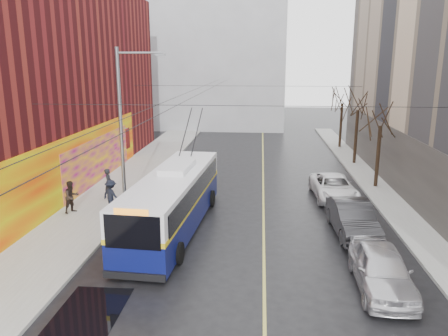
{
  "coord_description": "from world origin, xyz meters",
  "views": [
    {
      "loc": [
        1.25,
        -12.9,
        8.23
      ],
      "look_at": [
        -0.75,
        10.67,
        2.48
      ],
      "focal_mm": 35.0,
      "sensor_mm": 36.0,
      "label": 1
    }
  ],
  "objects_px": {
    "parked_car_c": "(333,187)",
    "pedestrian_c": "(111,195)",
    "trolleybus": "(173,200)",
    "pedestrian_a": "(109,184)",
    "pedestrian_b": "(72,197)",
    "following_car": "(203,166)",
    "tree_mid": "(359,100)",
    "parked_car_a": "(382,269)",
    "tree_near": "(382,114)",
    "streetlight_pole": "(124,126)",
    "tree_far": "(343,95)",
    "parked_car_b": "(352,218)"
  },
  "relations": [
    {
      "from": "trolleybus",
      "to": "pedestrian_a",
      "type": "distance_m",
      "value": 6.45
    },
    {
      "from": "streetlight_pole",
      "to": "trolleybus",
      "type": "bearing_deg",
      "value": -37.82
    },
    {
      "from": "parked_car_c",
      "to": "pedestrian_b",
      "type": "bearing_deg",
      "value": -166.94
    },
    {
      "from": "tree_near",
      "to": "parked_car_a",
      "type": "distance_m",
      "value": 14.68
    },
    {
      "from": "tree_mid",
      "to": "pedestrian_b",
      "type": "height_order",
      "value": "tree_mid"
    },
    {
      "from": "trolleybus",
      "to": "parked_car_b",
      "type": "xyz_separation_m",
      "value": [
        8.83,
        0.04,
        -0.72
      ]
    },
    {
      "from": "parked_car_b",
      "to": "following_car",
      "type": "height_order",
      "value": "parked_car_b"
    },
    {
      "from": "streetlight_pole",
      "to": "tree_mid",
      "type": "xyz_separation_m",
      "value": [
        15.14,
        13.0,
        0.41
      ]
    },
    {
      "from": "tree_mid",
      "to": "parked_car_c",
      "type": "bearing_deg",
      "value": -108.5
    },
    {
      "from": "tree_near",
      "to": "following_car",
      "type": "bearing_deg",
      "value": 167.79
    },
    {
      "from": "pedestrian_a",
      "to": "pedestrian_b",
      "type": "distance_m",
      "value": 2.92
    },
    {
      "from": "tree_near",
      "to": "pedestrian_b",
      "type": "relative_size",
      "value": 3.58
    },
    {
      "from": "streetlight_pole",
      "to": "tree_near",
      "type": "distance_m",
      "value": 16.28
    },
    {
      "from": "streetlight_pole",
      "to": "tree_far",
      "type": "height_order",
      "value": "streetlight_pole"
    },
    {
      "from": "tree_mid",
      "to": "following_car",
      "type": "distance_m",
      "value": 13.6
    },
    {
      "from": "tree_far",
      "to": "pedestrian_b",
      "type": "distance_m",
      "value": 27.85
    },
    {
      "from": "tree_near",
      "to": "following_car",
      "type": "relative_size",
      "value": 1.64
    },
    {
      "from": "parked_car_a",
      "to": "parked_car_c",
      "type": "relative_size",
      "value": 0.91
    },
    {
      "from": "pedestrian_b",
      "to": "parked_car_b",
      "type": "bearing_deg",
      "value": -63.69
    },
    {
      "from": "streetlight_pole",
      "to": "following_car",
      "type": "bearing_deg",
      "value": 70.1
    },
    {
      "from": "tree_near",
      "to": "trolleybus",
      "type": "xyz_separation_m",
      "value": [
        -12.03,
        -8.41,
        -3.44
      ]
    },
    {
      "from": "following_car",
      "to": "pedestrian_a",
      "type": "bearing_deg",
      "value": -124.94
    },
    {
      "from": "tree_near",
      "to": "tree_far",
      "type": "relative_size",
      "value": 0.97
    },
    {
      "from": "parked_car_a",
      "to": "parked_car_b",
      "type": "relative_size",
      "value": 0.95
    },
    {
      "from": "tree_mid",
      "to": "pedestrian_c",
      "type": "distance_m",
      "value": 21.2
    },
    {
      "from": "trolleybus",
      "to": "parked_car_c",
      "type": "bearing_deg",
      "value": 37.42
    },
    {
      "from": "tree_near",
      "to": "tree_mid",
      "type": "xyz_separation_m",
      "value": [
        0.0,
        7.0,
        0.28
      ]
    },
    {
      "from": "following_car",
      "to": "pedestrian_a",
      "type": "distance_m",
      "value": 8.32
    },
    {
      "from": "parked_car_c",
      "to": "streetlight_pole",
      "type": "bearing_deg",
      "value": -166.97
    },
    {
      "from": "following_car",
      "to": "parked_car_a",
      "type": "bearing_deg",
      "value": -60.93
    },
    {
      "from": "parked_car_c",
      "to": "pedestrian_a",
      "type": "bearing_deg",
      "value": -176.38
    },
    {
      "from": "parked_car_c",
      "to": "tree_far",
      "type": "bearing_deg",
      "value": 76.04
    },
    {
      "from": "streetlight_pole",
      "to": "trolleybus",
      "type": "xyz_separation_m",
      "value": [
        3.11,
        -2.41,
        -3.31
      ]
    },
    {
      "from": "following_car",
      "to": "trolleybus",
      "type": "bearing_deg",
      "value": -89.39
    },
    {
      "from": "pedestrian_a",
      "to": "pedestrian_b",
      "type": "height_order",
      "value": "pedestrian_a"
    },
    {
      "from": "tree_mid",
      "to": "pedestrian_c",
      "type": "height_order",
      "value": "tree_mid"
    },
    {
      "from": "streetlight_pole",
      "to": "tree_far",
      "type": "distance_m",
      "value": 25.09
    },
    {
      "from": "trolleybus",
      "to": "pedestrian_a",
      "type": "bearing_deg",
      "value": 142.53
    },
    {
      "from": "pedestrian_b",
      "to": "following_car",
      "type": "bearing_deg",
      "value": -0.19
    },
    {
      "from": "streetlight_pole",
      "to": "pedestrian_c",
      "type": "height_order",
      "value": "streetlight_pole"
    },
    {
      "from": "parked_car_a",
      "to": "pedestrian_a",
      "type": "bearing_deg",
      "value": 146.62
    },
    {
      "from": "tree_near",
      "to": "streetlight_pole",
      "type": "bearing_deg",
      "value": -158.38
    },
    {
      "from": "following_car",
      "to": "streetlight_pole",
      "type": "bearing_deg",
      "value": -109.25
    },
    {
      "from": "tree_near",
      "to": "trolleybus",
      "type": "bearing_deg",
      "value": -145.05
    },
    {
      "from": "parked_car_c",
      "to": "following_car",
      "type": "xyz_separation_m",
      "value": [
        -8.82,
        5.16,
        -0.05
      ]
    },
    {
      "from": "tree_mid",
      "to": "parked_car_c",
      "type": "xyz_separation_m",
      "value": [
        -3.2,
        -9.56,
        -4.53
      ]
    },
    {
      "from": "tree_mid",
      "to": "parked_car_a",
      "type": "bearing_deg",
      "value": -98.79
    },
    {
      "from": "following_car",
      "to": "pedestrian_c",
      "type": "bearing_deg",
      "value": -113.4
    },
    {
      "from": "tree_mid",
      "to": "parked_car_b",
      "type": "height_order",
      "value": "tree_mid"
    },
    {
      "from": "parked_car_c",
      "to": "pedestrian_c",
      "type": "height_order",
      "value": "pedestrian_c"
    }
  ]
}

